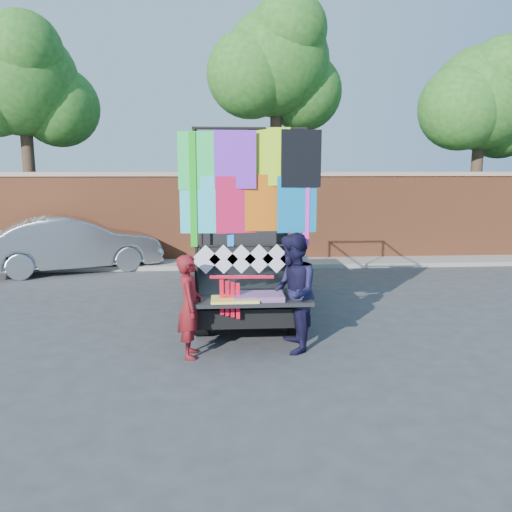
{
  "coord_description": "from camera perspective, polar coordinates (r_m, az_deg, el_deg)",
  "views": [
    {
      "loc": [
        -0.7,
        -7.54,
        2.71
      ],
      "look_at": [
        -0.16,
        0.27,
        1.33
      ],
      "focal_mm": 35.0,
      "sensor_mm": 36.0,
      "label": 1
    }
  ],
  "objects": [
    {
      "name": "brick_wall",
      "position": [
        14.62,
        -1.19,
        4.55
      ],
      "size": [
        30.0,
        0.45,
        2.61
      ],
      "color": "#964C2B",
      "rests_on": "ground"
    },
    {
      "name": "ground",
      "position": [
        8.04,
        1.3,
        -9.73
      ],
      "size": [
        90.0,
        90.0,
        0.0
      ],
      "primitive_type": "plane",
      "color": "#38383A",
      "rests_on": "ground"
    },
    {
      "name": "pickup_truck",
      "position": [
        10.18,
        -1.5,
        -0.64
      ],
      "size": [
        2.09,
        5.25,
        3.31
      ],
      "color": "black",
      "rests_on": "ground"
    },
    {
      "name": "streamer_bundle",
      "position": [
        7.26,
        -2.43,
        -3.88
      ],
      "size": [
        0.93,
        0.1,
        0.64
      ],
      "color": "red",
      "rests_on": "ground"
    },
    {
      "name": "woman",
      "position": [
        7.28,
        -7.58,
        -5.72
      ],
      "size": [
        0.39,
        0.57,
        1.51
      ],
      "primitive_type": "imported",
      "rotation": [
        0.0,
        0.0,
        1.62
      ],
      "color": "maroon",
      "rests_on": "ground"
    },
    {
      "name": "tree_mid",
      "position": [
        16.03,
        2.45,
        20.71
      ],
      "size": [
        4.2,
        3.3,
        7.73
      ],
      "color": "#38281C",
      "rests_on": "ground"
    },
    {
      "name": "tree_left",
      "position": [
        16.86,
        -25.15,
        17.28
      ],
      "size": [
        4.2,
        3.3,
        7.05
      ],
      "color": "#38281C",
      "rests_on": "ground"
    },
    {
      "name": "tree_right",
      "position": [
        17.8,
        24.57,
        15.7
      ],
      "size": [
        4.2,
        3.3,
        6.62
      ],
      "color": "#38281C",
      "rests_on": "ground"
    },
    {
      "name": "curb",
      "position": [
        14.11,
        -1.03,
        -0.85
      ],
      "size": [
        30.0,
        1.2,
        0.12
      ],
      "primitive_type": "cube",
      "color": "gray",
      "rests_on": "ground"
    },
    {
      "name": "sedan",
      "position": [
        14.13,
        -20.05,
        1.32
      ],
      "size": [
        4.71,
        2.98,
        1.46
      ],
      "primitive_type": "imported",
      "rotation": [
        0.0,
        0.0,
        1.92
      ],
      "color": "#B6B8BD",
      "rests_on": "ground"
    },
    {
      "name": "man",
      "position": [
        7.43,
        4.2,
        -4.24
      ],
      "size": [
        0.69,
        0.88,
        1.78
      ],
      "primitive_type": "imported",
      "rotation": [
        0.0,
        0.0,
        -1.59
      ],
      "color": "#161433",
      "rests_on": "ground"
    }
  ]
}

